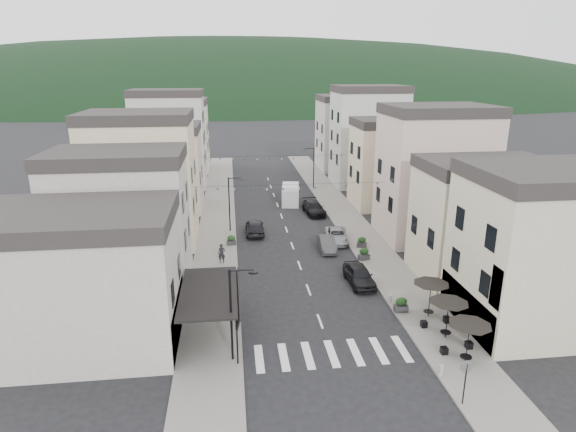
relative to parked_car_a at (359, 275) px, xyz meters
name	(u,v)px	position (x,y,z in m)	size (l,w,h in m)	color
ground	(339,373)	(-4.27, -11.60, -0.79)	(700.00, 700.00, 0.00)	black
sidewalk_left	(218,215)	(-11.77, 20.40, -0.73)	(4.00, 76.00, 0.12)	slate
sidewalk_right	(341,211)	(3.23, 20.40, -0.73)	(4.00, 76.00, 0.12)	slate
hill_backdrop	(237,95)	(-4.27, 288.40, -0.79)	(640.00, 360.00, 70.00)	black
boutique_building	(77,287)	(-19.77, -6.60, 3.21)	(12.00, 8.00, 8.00)	#A6A198
bistro_building	(542,256)	(10.23, -7.60, 4.21)	(10.00, 8.00, 10.00)	#BEB297
boutique_awning	(213,293)	(-11.52, -6.60, 2.33)	(3.77, 7.50, 3.28)	black
buildings_row_left	(161,158)	(-18.77, 26.15, 5.33)	(10.20, 54.16, 14.00)	#A6A198
buildings_row_right	(388,153)	(10.23, 24.99, 5.53)	(10.20, 54.16, 14.50)	#BEB297
cafe_terrace	(448,306)	(3.43, -8.80, 1.57)	(2.50, 8.10, 2.53)	black
streetlamp_left_near	(236,305)	(-10.09, -9.60, 2.91)	(1.70, 0.56, 6.00)	black
streetlamp_left_far	(232,199)	(-10.09, 14.40, 2.91)	(1.70, 0.56, 6.00)	black
streetlamp_right_far	(312,164)	(1.55, 32.40, 2.91)	(1.70, 0.56, 6.00)	black
traffic_sign	(466,374)	(1.53, -15.10, 1.14)	(0.70, 0.07, 2.70)	black
bollards	(321,319)	(-4.27, -6.10, -0.37)	(11.66, 10.26, 0.60)	gray
bunting_near	(291,188)	(-4.27, 10.40, 4.86)	(19.00, 0.28, 0.62)	black
bunting_far	(276,159)	(-4.27, 26.40, 4.86)	(19.00, 0.28, 0.62)	black
parked_car_a	(359,275)	(0.00, 0.00, 0.00)	(1.86, 4.63, 1.58)	black
parked_car_b	(327,244)	(-1.11, 7.78, -0.12)	(1.42, 4.07, 1.34)	#363538
parked_car_c	(337,236)	(0.33, 10.00, -0.13)	(2.19, 4.75, 1.32)	#9B9EA4
parked_car_d	(314,208)	(-0.30, 19.86, -0.05)	(2.08, 5.12, 1.48)	black
parked_car_e	(255,227)	(-7.77, 13.36, 0.01)	(1.89, 4.70, 1.60)	black
delivery_van	(290,194)	(-2.49, 25.05, 0.47)	(2.83, 5.59, 2.56)	#BDBDBF
pedestrian_a	(222,254)	(-11.16, 5.55, 0.22)	(0.65, 0.43, 1.78)	black
pedestrian_b	(222,279)	(-11.10, 0.11, 0.16)	(0.81, 0.63, 1.67)	#28212C
planter_la	(229,297)	(-10.57, -2.32, -0.17)	(1.03, 0.82, 1.02)	#2A2A2D
planter_lb	(231,240)	(-10.27, 10.08, -0.19)	(0.91, 0.55, 0.99)	#28282B
planter_ra	(401,305)	(1.73, -5.11, -0.14)	(1.01, 0.62, 1.09)	#2A292C
planter_rb	(364,254)	(1.73, 4.75, -0.13)	(1.10, 0.78, 1.11)	#333335
planter_rc	(362,242)	(2.38, 7.86, -0.16)	(1.05, 0.80, 1.04)	#2E2D30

